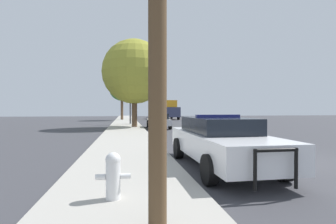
# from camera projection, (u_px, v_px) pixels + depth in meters

# --- Properties ---
(ground_plane) EXTENTS (110.00, 110.00, 0.00)m
(ground_plane) POSITION_uv_depth(u_px,v_px,m) (280.00, 160.00, 8.76)
(ground_plane) COLOR #3D3D42
(sidewalk_left) EXTENTS (3.00, 110.00, 0.13)m
(sidewalk_left) POSITION_uv_depth(u_px,v_px,m) (126.00, 163.00, 7.94)
(sidewalk_left) COLOR #ADA89E
(sidewalk_left) RESTS_ON ground_plane
(police_car) EXTENTS (2.12, 5.47, 1.54)m
(police_car) POSITION_uv_depth(u_px,v_px,m) (220.00, 140.00, 7.68)
(police_car) COLOR white
(police_car) RESTS_ON ground_plane
(fire_hydrant) EXTENTS (0.61, 0.26, 0.82)m
(fire_hydrant) POSITION_uv_depth(u_px,v_px,m) (113.00, 174.00, 4.58)
(fire_hydrant) COLOR white
(fire_hydrant) RESTS_ON sidewalk_left
(traffic_light) EXTENTS (3.21, 0.35, 4.85)m
(traffic_light) POSITION_uv_depth(u_px,v_px,m) (142.00, 92.00, 28.20)
(traffic_light) COLOR #424247
(traffic_light) RESTS_ON sidewalk_left
(car_background_distant) EXTENTS (2.10, 4.44, 1.33)m
(car_background_distant) POSITION_uv_depth(u_px,v_px,m) (155.00, 114.00, 52.72)
(car_background_distant) COLOR #333856
(car_background_distant) RESTS_ON ground_plane
(car_background_midblock) EXTENTS (1.91, 4.62, 1.32)m
(car_background_midblock) POSITION_uv_depth(u_px,v_px,m) (159.00, 120.00, 23.09)
(car_background_midblock) COLOR #B7B7BC
(car_background_midblock) RESTS_ON ground_plane
(box_truck) EXTENTS (3.00, 7.80, 3.13)m
(box_truck) POSITION_uv_depth(u_px,v_px,m) (167.00, 109.00, 43.98)
(box_truck) COLOR #333856
(box_truck) RESTS_ON ground_plane
(tree_sidewalk_far) EXTENTS (3.83, 3.83, 6.64)m
(tree_sidewalk_far) POSITION_uv_depth(u_px,v_px,m) (122.00, 88.00, 39.22)
(tree_sidewalk_far) COLOR brown
(tree_sidewalk_far) RESTS_ON sidewalk_left
(tree_sidewalk_mid) EXTENTS (5.68, 5.68, 7.72)m
(tree_sidewalk_mid) POSITION_uv_depth(u_px,v_px,m) (134.00, 72.00, 23.12)
(tree_sidewalk_mid) COLOR brown
(tree_sidewalk_mid) RESTS_ON sidewalk_left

